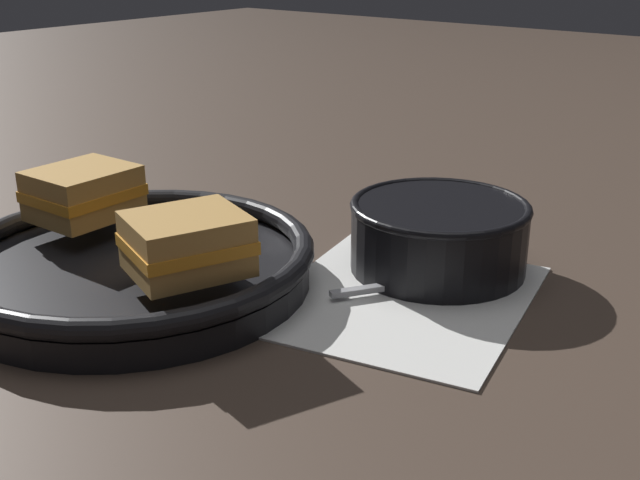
{
  "coord_description": "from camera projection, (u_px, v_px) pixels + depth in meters",
  "views": [
    {
      "loc": [
        -0.52,
        -0.36,
        0.29
      ],
      "look_at": [
        0.0,
        0.05,
        0.04
      ],
      "focal_mm": 45.0,
      "sensor_mm": 36.0,
      "label": 1
    }
  ],
  "objects": [
    {
      "name": "ground_plane",
      "position": [
        365.0,
        292.0,
        0.69
      ],
      "size": [
        4.0,
        4.0,
        0.0
      ],
      "primitive_type": "plane",
      "color": "#47382D"
    },
    {
      "name": "napkin",
      "position": [
        402.0,
        296.0,
        0.68
      ],
      "size": [
        0.27,
        0.24,
        0.0
      ],
      "color": "white",
      "rests_on": "ground_plane"
    },
    {
      "name": "soup_bowl",
      "position": [
        439.0,
        232.0,
        0.72
      ],
      "size": [
        0.16,
        0.16,
        0.07
      ],
      "color": "black",
      "rests_on": "ground_plane"
    },
    {
      "name": "spoon",
      "position": [
        445.0,
        278.0,
        0.7
      ],
      "size": [
        0.14,
        0.1,
        0.01
      ],
      "rotation": [
        0.0,
        0.0,
        -0.57
      ],
      "color": "#9E9EA3",
      "rests_on": "napkin"
    },
    {
      "name": "skillet",
      "position": [
        135.0,
        264.0,
        0.69
      ],
      "size": [
        0.31,
        0.31,
        0.04
      ],
      "color": "black",
      "rests_on": "ground_plane"
    },
    {
      "name": "sandwich_near_left",
      "position": [
        187.0,
        244.0,
        0.62
      ],
      "size": [
        0.11,
        0.1,
        0.05
      ],
      "rotation": [
        0.0,
        0.0,
        5.91
      ],
      "color": "#C18E47",
      "rests_on": "skillet"
    },
    {
      "name": "sandwich_near_right",
      "position": [
        83.0,
        193.0,
        0.74
      ],
      "size": [
        0.09,
        0.08,
        0.05
      ],
      "rotation": [
        0.0,
        0.0,
        9.44
      ],
      "color": "#C18E47",
      "rests_on": "skillet"
    }
  ]
}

